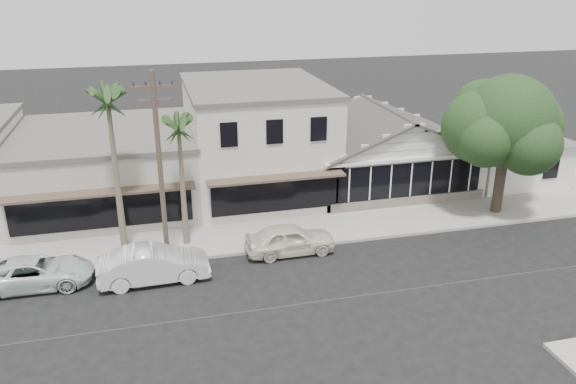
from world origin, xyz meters
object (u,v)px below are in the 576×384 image
object	(u,v)px
utility_pole	(160,165)
car_2	(36,272)
shade_tree	(504,124)
car_0	(290,239)
car_1	(154,265)

from	to	relation	value
utility_pole	car_2	size ratio (longest dim) A/B	1.88
utility_pole	shade_tree	distance (m)	18.47
car_0	car_1	distance (m)	6.59
car_0	car_2	world-z (taller)	car_0
utility_pole	car_0	xyz separation A→B (m)	(5.85, -0.62, -4.05)
utility_pole	car_1	distance (m)	4.41
car_2	shade_tree	distance (m)	24.60
utility_pole	car_1	bearing A→B (deg)	-110.38
car_1	shade_tree	xyz separation A→B (m)	(19.05, 3.26, 4.40)
shade_tree	utility_pole	bearing A→B (deg)	-175.30
car_0	shade_tree	distance (m)	13.49
utility_pole	shade_tree	xyz separation A→B (m)	(18.40, 1.51, 0.41)
car_1	shade_tree	world-z (taller)	shade_tree
utility_pole	shade_tree	world-z (taller)	utility_pole
utility_pole	car_0	bearing A→B (deg)	-6.08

